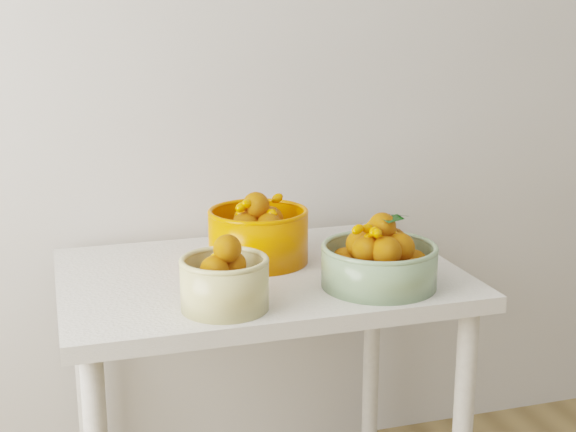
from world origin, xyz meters
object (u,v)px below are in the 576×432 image
bowl_cream (224,281)px  bowl_orange (258,234)px  table (260,306)px  bowl_green (379,261)px

bowl_cream → bowl_orange: size_ratio=0.81×
table → bowl_orange: 0.19m
bowl_cream → bowl_orange: (0.16, 0.31, 0.01)m
bowl_cream → bowl_green: 0.39m
bowl_cream → bowl_green: bowl_green is taller
bowl_orange → table: bearing=-102.7°
table → bowl_green: (0.25, -0.19, 0.16)m
bowl_cream → table: bearing=58.5°
bowl_cream → bowl_orange: 0.35m
table → bowl_cream: bearing=-121.5°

